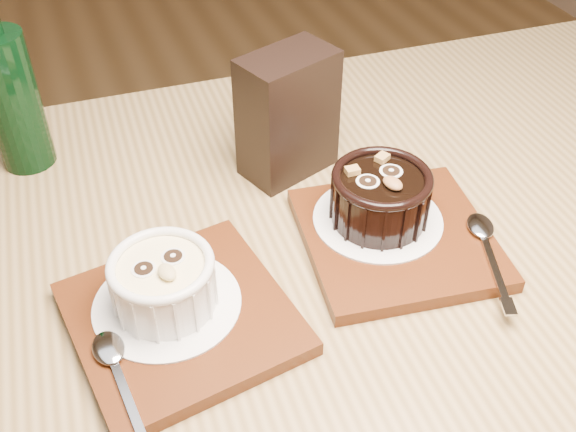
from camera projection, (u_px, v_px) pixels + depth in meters
name	position (u px, v px, depth m)	size (l,w,h in m)	color
table	(322.00, 340.00, 0.69)	(1.24, 0.86, 0.75)	olive
tray_left	(181.00, 318.00, 0.59)	(0.18, 0.18, 0.01)	#56260E
doily_left	(167.00, 304.00, 0.59)	(0.13, 0.13, 0.00)	white
ramekin_white	(163.00, 281.00, 0.57)	(0.09, 0.09, 0.05)	white
spoon_left	(121.00, 380.00, 0.53)	(0.03, 0.13, 0.01)	silver
tray_right	(397.00, 238.00, 0.67)	(0.18, 0.18, 0.01)	#56260E
doily_right	(378.00, 219.00, 0.68)	(0.13, 0.13, 0.00)	white
ramekin_dark	(381.00, 195.00, 0.65)	(0.10, 0.10, 0.06)	black
spoon_right	(489.00, 250.00, 0.64)	(0.03, 0.13, 0.01)	silver
condiment_stand	(288.00, 115.00, 0.72)	(0.10, 0.06, 0.14)	black
green_bottle	(11.00, 96.00, 0.72)	(0.06, 0.06, 0.22)	black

